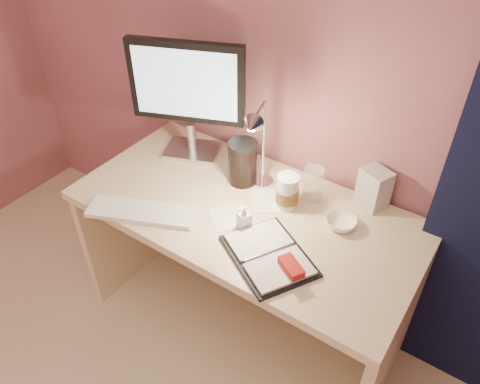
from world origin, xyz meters
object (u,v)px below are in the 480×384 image
Objects in this scene: lotion_bottle at (244,217)px; coffee_cup at (287,192)px; monitor at (187,90)px; clear_cup at (313,184)px; dark_jar at (243,164)px; bowl at (341,223)px; keyboard at (142,212)px; desk_lamp at (244,140)px; product_box at (374,188)px; planner at (271,256)px; desk at (255,238)px.

coffee_cup is at bearing 70.62° from lotion_bottle.
monitor reaches higher than coffee_cup.
clear_cup is 0.31m from dark_jar.
monitor reaches higher than dark_jar.
lotion_bottle reaches higher than bowl.
desk_lamp reaches higher than keyboard.
clear_cup is (0.51, 0.47, 0.06)m from keyboard.
desk_lamp reaches higher than lotion_bottle.
coffee_cup is 0.27m from desk_lamp.
monitor reaches higher than lotion_bottle.
keyboard is at bearing -141.11° from coffee_cup.
bowl is 0.69× the size of dark_jar.
clear_cup is at bearing 66.99° from lotion_bottle.
lotion_bottle is at bearing -54.82° from dark_jar.
product_box is at bearing 13.77° from keyboard.
monitor is 0.62m from coffee_cup.
clear_cup reaches higher than planner.
keyboard reaches higher than desk.
monitor is 0.81m from planner.
dark_jar is (-0.30, -0.07, 0.01)m from clear_cup.
coffee_cup is 0.88× the size of product_box.
lotion_bottle is (0.49, -0.29, -0.27)m from monitor.
keyboard is at bearing -141.62° from planner.
dark_jar is at bearing 176.74° from bowl.
coffee_cup is at bearing -119.42° from clear_cup.
product_box is at bearing 17.49° from dark_jar.
lotion_bottle is 0.58× the size of dark_jar.
monitor is at bearing -179.38° from planner.
lotion_bottle is at bearing -176.02° from planner.
bowl is at bearing 34.86° from lotion_bottle.
product_box reaches higher than bowl.
desk_lamp is (-0.12, 0.17, 0.21)m from lotion_bottle.
clear_cup is at bearing 18.60° from keyboard.
desk_lamp reaches higher than clear_cup.
bowl is 0.49m from desk_lamp.
product_box is (0.52, 0.16, -0.00)m from dark_jar.
coffee_cup is 1.47× the size of lotion_bottle.
coffee_cup is at bearing 14.07° from desk.
clear_cup reaches higher than bowl.
dark_jar is at bearing 38.20° from keyboard.
desk_lamp is (-0.19, -0.03, 0.19)m from coffee_cup.
lotion_bottle reaches higher than desk.
monitor reaches higher than clear_cup.
monitor is 0.87m from product_box.
dark_jar reaches higher than clear_cup.
desk_lamp is at bearing 27.98° from keyboard.
keyboard is at bearing -117.81° from dark_jar.
planner is at bearing -48.25° from desk.
coffee_cup is at bearing -177.31° from bowl.
coffee_cup is 0.34m from product_box.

